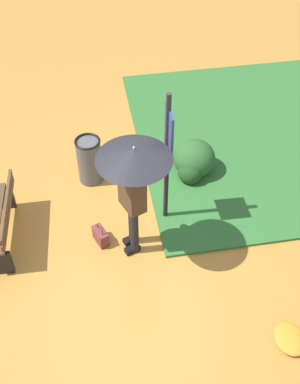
{
  "coord_description": "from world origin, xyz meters",
  "views": [
    {
      "loc": [
        4.59,
        -0.42,
        5.88
      ],
      "look_at": [
        -0.3,
        0.42,
        0.85
      ],
      "focal_mm": 47.05,
      "sensor_mm": 36.0,
      "label": 1
    }
  ],
  "objects": [
    {
      "name": "park_bench",
      "position": [
        -0.54,
        -1.74,
        0.4
      ],
      "size": [
        1.4,
        0.46,
        0.75
      ],
      "color": "black",
      "rests_on": "ground_plane"
    },
    {
      "name": "handbag",
      "position": [
        -0.23,
        -0.34,
        0.13
      ],
      "size": [
        0.33,
        0.24,
        0.37
      ],
      "color": "brown",
      "rests_on": "ground_plane"
    },
    {
      "name": "person_with_umbrella",
      "position": [
        0.02,
        0.15,
        1.55
      ],
      "size": [
        0.96,
        0.96,
        2.04
      ],
      "color": "black",
      "rests_on": "ground_plane"
    },
    {
      "name": "trash_bin",
      "position": [
        -1.61,
        -0.36,
        0.42
      ],
      "size": [
        0.42,
        0.42,
        0.83
      ],
      "color": "#4C4C51",
      "rests_on": "ground_plane"
    },
    {
      "name": "leaf_pile_by_bench",
      "position": [
        1.79,
        1.86,
        0.05
      ],
      "size": [
        0.49,
        0.39,
        0.11
      ],
      "color": "#C68428",
      "rests_on": "ground_plane"
    },
    {
      "name": "shrub_cluster",
      "position": [
        -1.44,
        1.35,
        0.29
      ],
      "size": [
        0.77,
        0.7,
        0.63
      ],
      "color": "#285628",
      "rests_on": "ground_plane"
    },
    {
      "name": "info_sign_post",
      "position": [
        -0.55,
        0.71,
        1.44
      ],
      "size": [
        0.44,
        0.07,
        2.3
      ],
      "color": "black",
      "rests_on": "ground_plane"
    },
    {
      "name": "ground_plane",
      "position": [
        0.0,
        0.0,
        0.0
      ],
      "size": [
        18.0,
        18.0,
        0.0
      ],
      "primitive_type": "plane",
      "color": "#B27A33"
    },
    {
      "name": "grass_verge",
      "position": [
        -2.15,
        2.56,
        0.03
      ],
      "size": [
        4.8,
        4.0,
        0.05
      ],
      "color": "#2D662D",
      "rests_on": "ground_plane"
    }
  ]
}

